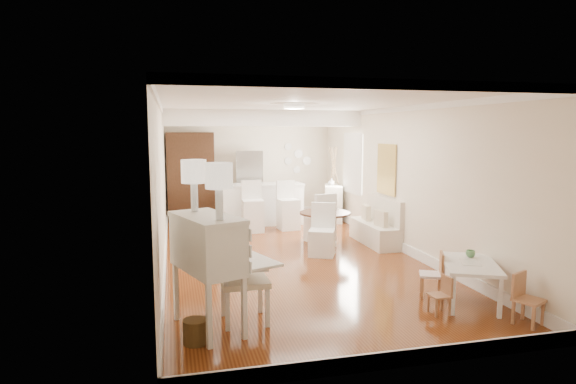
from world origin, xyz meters
name	(u,v)px	position (x,y,z in m)	size (l,w,h in m)	color
room	(285,149)	(0.04, 0.32, 1.98)	(9.00, 9.04, 2.82)	brown
secretary_bureau	(208,273)	(-1.70, -3.10, 0.68)	(1.07, 1.09, 1.37)	silver
gustavian_armchair	(244,279)	(-1.25, -2.96, 0.53)	(0.61, 0.61, 1.07)	beige
wicker_basket	(195,331)	(-1.87, -3.45, 0.14)	(0.27, 0.27, 0.27)	#4D3618
kids_table	(469,283)	(1.82, -3.04, 0.28)	(0.68, 1.13, 0.56)	silver
kids_chair_a	(439,295)	(1.20, -3.31, 0.25)	(0.24, 0.24, 0.50)	#9D6A47
kids_chair_b	(431,274)	(1.45, -2.68, 0.33)	(0.31, 0.31, 0.65)	#B47D52
kids_chair_c	(529,299)	(2.06, -3.88, 0.32)	(0.31, 0.31, 0.64)	#B97C54
banquette	(375,220)	(1.99, 0.50, 0.49)	(0.52, 1.60, 0.98)	silver
dining_table	(325,229)	(0.92, 0.54, 0.35)	(1.03, 1.03, 0.70)	#432315
slip_chair_near	(322,230)	(0.63, -0.15, 0.49)	(0.46, 0.48, 0.98)	white
slip_chair_far	(320,217)	(0.93, 0.93, 0.52)	(0.50, 0.52, 1.05)	silver
breakfast_counter	(262,204)	(0.10, 3.10, 0.52)	(2.05, 0.65, 1.03)	white
bar_stool_left	(253,206)	(-0.28, 2.29, 0.59)	(0.48, 0.48, 1.19)	white
bar_stool_right	(288,205)	(0.59, 2.36, 0.58)	(0.46, 0.46, 1.15)	white
pantry_cabinet	(191,176)	(-1.60, 4.18, 1.15)	(1.20, 0.60, 2.30)	#381E11
fridge	(262,184)	(0.30, 4.15, 0.90)	(0.75, 0.65, 1.80)	silver
sideboard	(333,203)	(2.00, 3.16, 0.47)	(0.44, 0.98, 0.94)	white
pencil_cup	(470,254)	(1.98, -2.80, 0.61)	(0.13, 0.13, 0.10)	#56935B
branch_vase	(331,182)	(1.95, 3.19, 1.03)	(0.17, 0.17, 0.18)	silver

